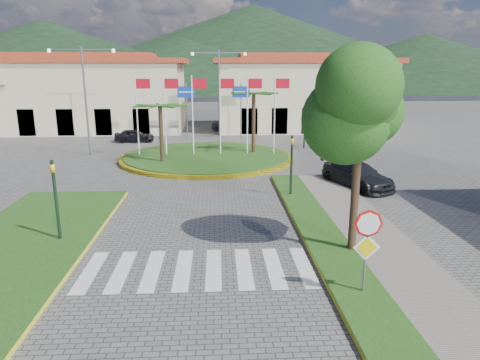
{
  "coord_description": "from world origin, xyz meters",
  "views": [
    {
      "loc": [
        0.78,
        -8.92,
        6.35
      ],
      "look_at": [
        1.68,
        8.0,
        1.98
      ],
      "focal_mm": 32.0,
      "sensor_mm": 36.0,
      "label": 1
    }
  ],
  "objects_px": {
    "white_van": "(156,129)",
    "car_dark_a": "(134,135)",
    "roundabout_island": "(207,157)",
    "car_side_right": "(357,175)",
    "stop_sign": "(367,239)",
    "car_dark_b": "(229,126)",
    "deciduous_tree": "(361,107)"
  },
  "relations": [
    {
      "from": "deciduous_tree",
      "to": "car_dark_b",
      "type": "distance_m",
      "value": 32.33
    },
    {
      "from": "roundabout_island",
      "to": "car_dark_b",
      "type": "xyz_separation_m",
      "value": [
        2.0,
        14.81,
        0.41
      ]
    },
    {
      "from": "car_dark_b",
      "to": "deciduous_tree",
      "type": "bearing_deg",
      "value": -164.91
    },
    {
      "from": "roundabout_island",
      "to": "white_van",
      "type": "distance_m",
      "value": 14.14
    },
    {
      "from": "roundabout_island",
      "to": "car_dark_a",
      "type": "xyz_separation_m",
      "value": [
        -6.73,
        8.0,
        0.42
      ]
    },
    {
      "from": "car_dark_b",
      "to": "car_side_right",
      "type": "relative_size",
      "value": 0.75
    },
    {
      "from": "roundabout_island",
      "to": "car_side_right",
      "type": "bearing_deg",
      "value": -44.0
    },
    {
      "from": "deciduous_tree",
      "to": "car_dark_a",
      "type": "distance_m",
      "value": 28.2
    },
    {
      "from": "roundabout_island",
      "to": "car_side_right",
      "type": "height_order",
      "value": "roundabout_island"
    },
    {
      "from": "white_van",
      "to": "deciduous_tree",
      "type": "bearing_deg",
      "value": -174.47
    },
    {
      "from": "stop_sign",
      "to": "car_dark_b",
      "type": "xyz_separation_m",
      "value": [
        -2.9,
        34.84,
        -1.21
      ]
    },
    {
      "from": "stop_sign",
      "to": "car_side_right",
      "type": "bearing_deg",
      "value": 72.9
    },
    {
      "from": "roundabout_island",
      "to": "stop_sign",
      "type": "distance_m",
      "value": 20.69
    },
    {
      "from": "stop_sign",
      "to": "car_dark_a",
      "type": "relative_size",
      "value": 0.76
    },
    {
      "from": "car_dark_b",
      "to": "car_side_right",
      "type": "distance_m",
      "value": 23.95
    },
    {
      "from": "stop_sign",
      "to": "car_side_right",
      "type": "height_order",
      "value": "stop_sign"
    },
    {
      "from": "roundabout_island",
      "to": "white_van",
      "type": "height_order",
      "value": "roundabout_island"
    },
    {
      "from": "roundabout_island",
      "to": "deciduous_tree",
      "type": "distance_m",
      "value": 18.55
    },
    {
      "from": "white_van",
      "to": "car_dark_a",
      "type": "bearing_deg",
      "value": 151.61
    },
    {
      "from": "car_side_right",
      "to": "roundabout_island",
      "type": "bearing_deg",
      "value": 112.49
    },
    {
      "from": "deciduous_tree",
      "to": "white_van",
      "type": "xyz_separation_m",
      "value": [
        -10.99,
        30.02,
        -4.63
      ]
    },
    {
      "from": "white_van",
      "to": "car_dark_a",
      "type": "distance_m",
      "value": 5.17
    },
    {
      "from": "white_van",
      "to": "car_dark_b",
      "type": "height_order",
      "value": "car_dark_b"
    },
    {
      "from": "roundabout_island",
      "to": "car_side_right",
      "type": "relative_size",
      "value": 2.69
    },
    {
      "from": "car_dark_b",
      "to": "car_side_right",
      "type": "height_order",
      "value": "car_side_right"
    },
    {
      "from": "car_dark_b",
      "to": "car_side_right",
      "type": "bearing_deg",
      "value": -155.36
    },
    {
      "from": "car_dark_a",
      "to": "car_dark_b",
      "type": "distance_m",
      "value": 11.06
    },
    {
      "from": "roundabout_island",
      "to": "white_van",
      "type": "bearing_deg",
      "value": 112.88
    },
    {
      "from": "white_van",
      "to": "car_dark_b",
      "type": "relative_size",
      "value": 1.11
    },
    {
      "from": "roundabout_island",
      "to": "car_dark_a",
      "type": "bearing_deg",
      "value": 130.06
    },
    {
      "from": "stop_sign",
      "to": "deciduous_tree",
      "type": "xyz_separation_m",
      "value": [
        0.6,
        3.04,
        3.38
      ]
    },
    {
      "from": "car_dark_a",
      "to": "car_dark_b",
      "type": "height_order",
      "value": "car_dark_a"
    }
  ]
}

